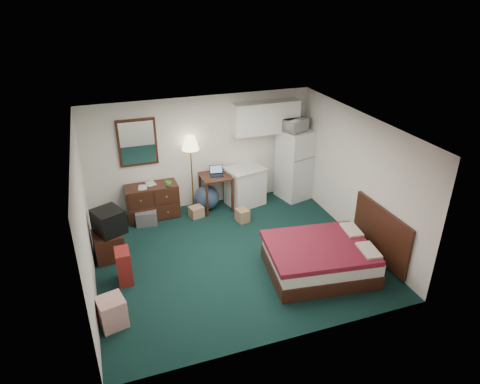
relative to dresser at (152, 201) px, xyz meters
name	(u,v)px	position (x,y,z in m)	size (l,w,h in m)	color
floor	(234,255)	(1.19, -1.98, -0.38)	(5.00, 4.50, 0.01)	black
ceiling	(233,128)	(1.19, -1.98, 2.12)	(5.00, 4.50, 0.01)	silver
walls	(234,196)	(1.19, -1.98, 0.87)	(5.01, 4.51, 2.50)	silver
mirror	(137,143)	(-0.16, 0.24, 1.27)	(0.80, 0.06, 1.00)	white
upper_cabinets	(266,117)	(2.64, 0.10, 1.57)	(1.50, 0.35, 0.70)	white
headboard	(380,234)	(3.65, -2.97, 0.17)	(0.06, 1.56, 1.00)	#361410
dresser	(152,201)	(0.00, 0.00, 0.00)	(1.10, 0.50, 0.75)	#361410
floor_lamp	(192,174)	(0.91, 0.07, 0.48)	(0.37, 0.37, 1.72)	gold
desk	(216,192)	(1.41, -0.07, 0.03)	(0.64, 0.64, 0.81)	#361410
exercise_ball	(207,198)	(1.20, -0.02, -0.10)	(0.55, 0.55, 0.55)	navy
kitchen_counter	(245,187)	(2.10, -0.08, 0.05)	(0.78, 0.60, 0.86)	white
fridge	(295,164)	(3.32, -0.10, 0.45)	(0.68, 0.68, 1.65)	silver
bed	(320,259)	(2.45, -2.97, -0.09)	(1.77, 1.38, 0.57)	#4F0A13
tv_stand	(109,245)	(-1.01, -1.26, -0.12)	(0.51, 0.56, 0.51)	#361410
suitcase	(124,266)	(-0.81, -2.09, -0.07)	(0.24, 0.38, 0.62)	maroon
retail_box	(112,312)	(-1.09, -3.10, -0.14)	(0.38, 0.38, 0.47)	silver
file_bin	(146,217)	(-0.19, -0.26, -0.22)	(0.44, 0.33, 0.30)	#5E5E63
cardboard_box_a	(196,212)	(0.88, -0.31, -0.26)	(0.28, 0.24, 0.24)	#986E54
cardboard_box_b	(242,215)	(1.77, -0.82, -0.24)	(0.23, 0.27, 0.27)	#986E54
laptop	(217,171)	(1.43, -0.09, 0.53)	(0.29, 0.23, 0.20)	black
crt_tv	(109,221)	(-0.95, -1.23, 0.36)	(0.48, 0.52, 0.45)	black
microwave	(296,124)	(3.24, -0.17, 1.45)	(0.52, 0.29, 0.35)	silver
book_a	(138,183)	(-0.27, -0.04, 0.50)	(0.18, 0.02, 0.25)	#986E54
book_b	(146,180)	(-0.08, 0.05, 0.50)	(0.18, 0.02, 0.25)	#986E54
mug	(168,183)	(0.35, -0.12, 0.44)	(0.14, 0.11, 0.14)	green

